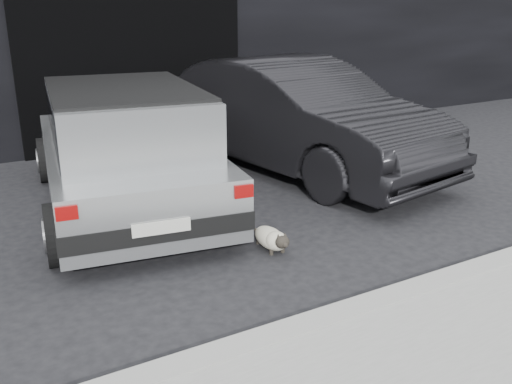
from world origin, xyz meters
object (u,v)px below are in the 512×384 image
cat_white (189,225)px  silver_hatchback (125,143)px  cat_siamese (272,239)px  second_car (295,115)px

cat_white → silver_hatchback: bearing=-172.6°
cat_siamese → cat_white: 0.95m
silver_hatchback → second_car: bearing=17.9°
second_car → cat_white: bearing=-154.8°
silver_hatchback → cat_white: (0.25, -1.33, -0.67)m
second_car → cat_siamese: size_ratio=6.43×
silver_hatchback → cat_siamese: 2.32m
second_car → cat_white: (-2.58, -1.77, -0.67)m
silver_hatchback → second_car: (2.82, 0.45, -0.01)m
silver_hatchback → second_car: second_car is taller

